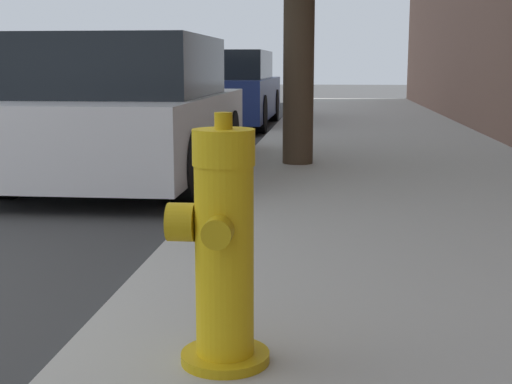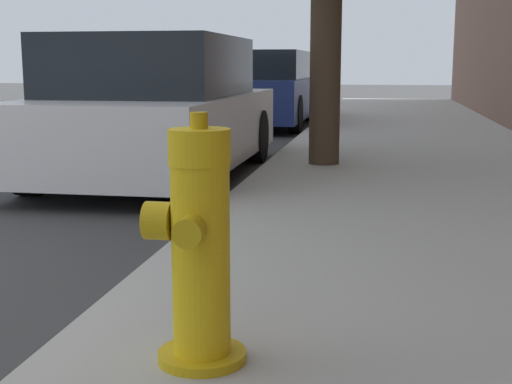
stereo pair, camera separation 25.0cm
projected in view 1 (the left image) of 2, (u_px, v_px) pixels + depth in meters
sidewalk_slab at (502, 362)px, 2.68m from camera, size 3.28×40.00×0.13m
fire_hydrant at (223, 250)px, 2.47m from camera, size 0.36×0.36×0.88m
parked_car_near at (131, 112)px, 7.30m from camera, size 1.82×4.11×1.45m
parked_car_mid at (224, 90)px, 13.55m from camera, size 1.85×4.41×1.42m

